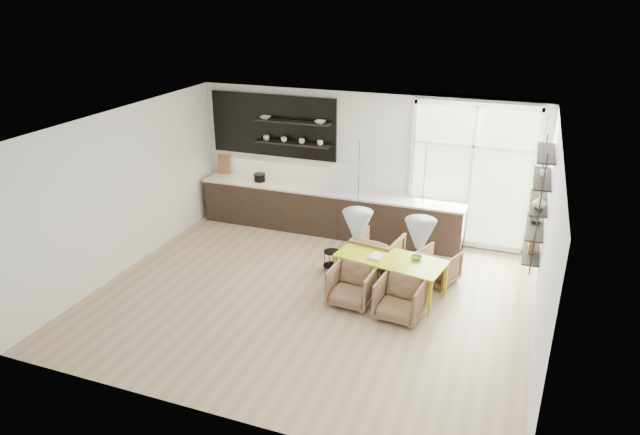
# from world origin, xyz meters

# --- Properties ---
(room) EXTENTS (7.02, 6.01, 2.91)m
(room) POSITION_xyz_m (0.58, 1.10, 1.46)
(room) COLOR tan
(room) RESTS_ON ground
(kitchen_run) EXTENTS (5.54, 0.69, 2.75)m
(kitchen_run) POSITION_xyz_m (-0.69, 2.69, 0.60)
(kitchen_run) COLOR black
(kitchen_run) RESTS_ON ground
(right_shelving) EXTENTS (0.26, 1.22, 1.90)m
(right_shelving) POSITION_xyz_m (3.36, 1.17, 1.65)
(right_shelving) COLOR black
(right_shelving) RESTS_ON ground
(dining_table) EXTENTS (1.89, 1.11, 0.65)m
(dining_table) POSITION_xyz_m (1.21, 0.63, 0.60)
(dining_table) COLOR #B0C210
(dining_table) RESTS_ON ground
(armchair_back_left) EXTENTS (0.89, 0.91, 0.73)m
(armchair_back_left) POSITION_xyz_m (0.81, 1.29, 0.36)
(armchair_back_left) COLOR brown
(armchair_back_left) RESTS_ON ground
(armchair_back_right) EXTENTS (0.83, 0.84, 0.59)m
(armchair_back_right) POSITION_xyz_m (1.89, 1.28, 0.30)
(armchair_back_right) COLOR brown
(armchair_back_right) RESTS_ON ground
(armchair_front_left) EXTENTS (0.74, 0.76, 0.65)m
(armchair_front_left) POSITION_xyz_m (0.72, 0.09, 0.32)
(armchair_front_left) COLOR brown
(armchair_front_left) RESTS_ON ground
(armchair_front_right) EXTENTS (0.75, 0.77, 0.64)m
(armchair_front_right) POSITION_xyz_m (1.54, -0.06, 0.32)
(armchair_front_right) COLOR brown
(armchair_front_right) RESTS_ON ground
(wire_stool) EXTENTS (0.31, 0.31, 0.39)m
(wire_stool) POSITION_xyz_m (0.04, 1.03, 0.25)
(wire_stool) COLOR black
(wire_stool) RESTS_ON ground
(table_book) EXTENTS (0.26, 0.32, 0.03)m
(table_book) POSITION_xyz_m (0.88, 0.61, 0.66)
(table_book) COLOR white
(table_book) RESTS_ON dining_table
(table_bowl) EXTENTS (0.19, 0.19, 0.06)m
(table_bowl) POSITION_xyz_m (1.61, 0.73, 0.68)
(table_bowl) COLOR #638A57
(table_bowl) RESTS_ON dining_table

